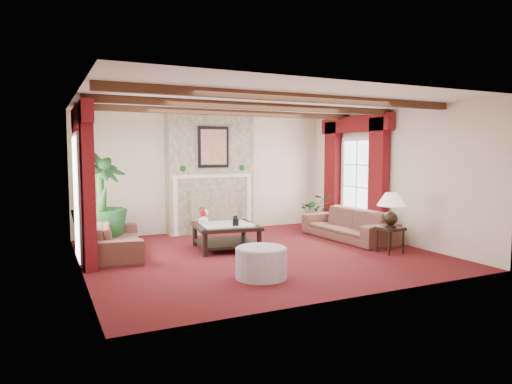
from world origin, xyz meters
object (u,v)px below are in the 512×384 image
potted_palm (100,221)px  coffee_table (226,237)px  side_table (390,240)px  sofa_right (348,219)px  ottoman (261,263)px  sofa_left (117,232)px

potted_palm → coffee_table: potted_palm is taller
coffee_table → side_table: 3.04m
sofa_right → coffee_table: sofa_right is taller
ottoman → coffee_table: bearing=82.6°
sofa_left → sofa_right: sofa_right is taller
sofa_right → ottoman: size_ratio=2.94×
potted_palm → sofa_left: bearing=-73.7°
sofa_right → coffee_table: size_ratio=1.94×
sofa_left → ottoman: sofa_left is taller
coffee_table → ottoman: (-0.27, -2.08, -0.01)m
sofa_left → ottoman: 3.00m
potted_palm → ottoman: size_ratio=2.77×
sofa_left → coffee_table: (1.93, -0.40, -0.17)m
potted_palm → coffee_table: (2.14, -1.13, -0.28)m
ottoman → sofa_left: bearing=123.8°
coffee_table → side_table: bearing=-24.2°
side_table → ottoman: 2.90m
potted_palm → coffee_table: bearing=-27.7°
sofa_left → potted_palm: 0.76m
potted_palm → coffee_table: 2.44m
coffee_table → sofa_left: bearing=175.6°
potted_palm → side_table: size_ratio=4.39×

